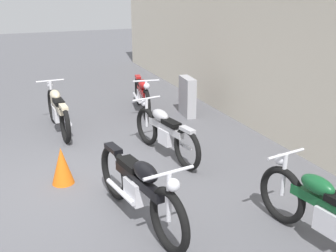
{
  "coord_description": "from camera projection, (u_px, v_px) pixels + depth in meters",
  "views": [
    {
      "loc": [
        5.31,
        -0.72,
        2.75
      ],
      "look_at": [
        -0.52,
        1.66,
        0.55
      ],
      "focal_mm": 43.97,
      "sensor_mm": 36.0,
      "label": 1
    }
  ],
  "objects": [
    {
      "name": "motorcycle_black",
      "position": [
        139.0,
        188.0,
        4.85
      ],
      "size": [
        2.1,
        0.66,
        0.95
      ],
      "rotation": [
        0.0,
        0.0,
        0.16
      ],
      "color": "black",
      "rests_on": "ground_plane"
    },
    {
      "name": "ground_plane",
      "position": [
        73.0,
        189.0,
        5.8
      ],
      "size": [
        40.0,
        40.0,
        0.0
      ],
      "primitive_type": "plane",
      "color": "#56565B"
    },
    {
      "name": "motorcycle_silver",
      "position": [
        165.0,
        132.0,
        6.78
      ],
      "size": [
        1.91,
        0.61,
        0.86
      ],
      "rotation": [
        0.0,
        0.0,
        3.32
      ],
      "color": "black",
      "rests_on": "ground_plane"
    },
    {
      "name": "traffic_cone",
      "position": [
        62.0,
        166.0,
        5.88
      ],
      "size": [
        0.32,
        0.32,
        0.55
      ],
      "primitive_type": "cone",
      "color": "orange",
      "rests_on": "ground_plane"
    },
    {
      "name": "stone_marker",
      "position": [
        187.0,
        97.0,
        8.87
      ],
      "size": [
        0.6,
        0.25,
        0.84
      ],
      "primitive_type": "cube",
      "rotation": [
        0.0,
        0.0,
        -0.09
      ],
      "color": "#9E9EA3",
      "rests_on": "ground_plane"
    },
    {
      "name": "motorcycle_green",
      "position": [
        327.0,
        213.0,
        4.37
      ],
      "size": [
        2.0,
        0.6,
        0.9
      ],
      "rotation": [
        0.0,
        0.0,
        3.29
      ],
      "color": "black",
      "rests_on": "ground_plane"
    },
    {
      "name": "motorcycle_red",
      "position": [
        142.0,
        94.0,
        9.09
      ],
      "size": [
        1.93,
        0.6,
        0.87
      ],
      "rotation": [
        0.0,
        0.0,
        -0.18
      ],
      "color": "black",
      "rests_on": "ground_plane"
    },
    {
      "name": "motorcycle_cream",
      "position": [
        58.0,
        110.0,
        7.91
      ],
      "size": [
        1.98,
        0.55,
        0.89
      ],
      "rotation": [
        0.0,
        0.0,
        3.18
      ],
      "color": "black",
      "rests_on": "ground_plane"
    },
    {
      "name": "building_wall",
      "position": [
        307.0,
        53.0,
        6.64
      ],
      "size": [
        18.0,
        0.3,
        3.34
      ],
      "primitive_type": "cube",
      "color": "beige",
      "rests_on": "ground_plane"
    }
  ]
}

